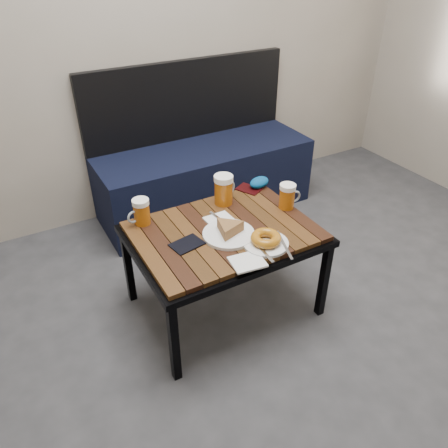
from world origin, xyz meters
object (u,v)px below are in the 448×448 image
bench (203,172)px  knit_pouch (259,182)px  passport_burgundy (249,189)px  plate_pie (229,231)px  plate_bagel (266,240)px  beer_mug_centre (224,189)px  passport_navy (187,244)px  beer_mug_right (288,196)px  cafe_table (224,237)px  beer_mug_left (141,212)px

bench → knit_pouch: size_ratio=11.58×
passport_burgundy → plate_pie: bearing=-160.9°
plate_bagel → beer_mug_centre: bearing=87.5°
passport_burgundy → passport_navy: bearing=-176.9°
beer_mug_right → passport_navy: (-0.56, -0.04, -0.06)m
cafe_table → beer_mug_right: bearing=2.7°
bench → passport_burgundy: (-0.06, -0.66, 0.20)m
beer_mug_centre → plate_bagel: size_ratio=0.59×
beer_mug_left → passport_burgundy: 0.61m
beer_mug_left → beer_mug_centre: beer_mug_centre is taller
cafe_table → beer_mug_right: size_ratio=6.69×
beer_mug_centre → plate_bagel: bearing=-116.3°
plate_pie → knit_pouch: (0.37, 0.32, 0.00)m
cafe_table → beer_mug_centre: 0.26m
cafe_table → beer_mug_left: beer_mug_left is taller
beer_mug_right → plate_pie: size_ratio=0.54×
plate_bagel → passport_navy: bearing=150.8°
cafe_table → beer_mug_centre: size_ratio=5.56×
cafe_table → bench: bearing=68.7°
knit_pouch → plate_pie: bearing=-139.4°
plate_pie → passport_burgundy: size_ratio=1.90×
beer_mug_left → passport_navy: bearing=102.4°
passport_navy → cafe_table: bearing=87.3°
passport_navy → passport_burgundy: bearing=109.6°
beer_mug_centre → bench: bearing=47.4°
beer_mug_centre → knit_pouch: (0.24, 0.05, -0.05)m
cafe_table → passport_burgundy: (0.30, 0.26, 0.05)m
beer_mug_right → knit_pouch: beer_mug_right is taller
beer_mug_centre → beer_mug_left: bearing=153.2°
cafe_table → beer_mug_left: (-0.31, 0.23, 0.11)m
plate_pie → beer_mug_centre: bearing=64.9°
plate_bagel → bench: bearing=76.8°
plate_bagel → plate_pie: bearing=127.4°
beer_mug_left → passport_navy: (0.11, -0.26, -0.06)m
plate_bagel → passport_burgundy: 0.49m
beer_mug_right → passport_navy: beer_mug_right is taller
bench → passport_navy: size_ratio=10.35×
bench → knit_pouch: bench is taller
beer_mug_centre → knit_pouch: beer_mug_centre is taller
beer_mug_right → plate_pie: bearing=-162.7°
bench → beer_mug_right: (0.00, -0.91, 0.26)m
beer_mug_left → cafe_table: bearing=132.9°
beer_mug_right → plate_pie: beer_mug_right is taller
bench → plate_bagel: bearing=-103.2°
beer_mug_right → bench: bearing=96.5°
plate_bagel → passport_navy: size_ratio=1.90×
beer_mug_right → passport_navy: bearing=-169.2°
knit_pouch → passport_navy: bearing=-152.8°
beer_mug_centre → passport_navy: beer_mug_centre is taller
passport_burgundy → beer_mug_right: bearing=-101.8°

